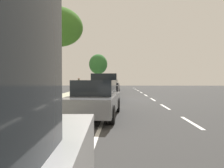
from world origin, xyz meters
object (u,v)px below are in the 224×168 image
at_px(street_tree_near_cyclist, 98,64).
at_px(parked_sedan_tan_second, 110,87).
at_px(parked_sedan_grey_far, 96,99).
at_px(cyclist_with_backpack, 105,83).
at_px(fire_hydrant, 99,87).
at_px(parked_sedan_dark_blue_nearest, 113,85).
at_px(pedestrian_on_phone, 79,84).
at_px(parked_pickup_black_mid, 106,88).
at_px(street_tree_mid_block, 58,29).
at_px(bicycle_at_curb, 107,88).

bearing_deg(street_tree_near_cyclist, parked_sedan_tan_second, 102.22).
relative_size(parked_sedan_grey_far, cyclist_with_backpack, 2.51).
bearing_deg(fire_hydrant, street_tree_near_cyclist, -83.24).
distance_m(parked_sedan_dark_blue_nearest, parked_sedan_grey_far, 22.11).
height_order(pedestrian_on_phone, fire_hydrant, pedestrian_on_phone).
relative_size(parked_pickup_black_mid, cyclist_with_backpack, 2.98).
relative_size(cyclist_with_backpack, pedestrian_on_phone, 1.11).
relative_size(parked_sedan_tan_second, fire_hydrant, 5.32).
bearing_deg(street_tree_mid_block, cyclist_with_backpack, -95.83).
xyz_separation_m(parked_sedan_tan_second, bicycle_at_curb, (0.60, -4.49, -0.38)).
distance_m(parked_sedan_tan_second, parked_sedan_grey_far, 13.40).
relative_size(parked_sedan_dark_blue_nearest, street_tree_mid_block, 0.83).
relative_size(parked_sedan_tan_second, cyclist_with_backpack, 2.49).
distance_m(cyclist_with_backpack, fire_hydrant, 1.74).
distance_m(parked_sedan_dark_blue_nearest, bicycle_at_curb, 4.27).
height_order(parked_sedan_dark_blue_nearest, parked_sedan_grey_far, same).
bearing_deg(parked_pickup_black_mid, street_tree_near_cyclist, -82.32).
bearing_deg(parked_sedan_grey_far, street_tree_near_cyclist, -84.33).
relative_size(street_tree_near_cyclist, street_tree_mid_block, 1.02).
bearing_deg(cyclist_with_backpack, parked_pickup_black_mid, 94.03).
distance_m(street_tree_mid_block, fire_hydrant, 14.56).
xyz_separation_m(cyclist_with_backpack, street_tree_mid_block, (1.59, 15.53, 3.25)).
relative_size(cyclist_with_backpack, street_tree_mid_block, 0.33).
relative_size(parked_sedan_tan_second, pedestrian_on_phone, 2.77).
xyz_separation_m(parked_sedan_dark_blue_nearest, parked_pickup_black_mid, (0.00, 15.44, 0.15)).
bearing_deg(parked_sedan_tan_second, pedestrian_on_phone, -5.22).
distance_m(pedestrian_on_phone, fire_hydrant, 3.71).
relative_size(parked_sedan_grey_far, street_tree_near_cyclist, 0.82).
xyz_separation_m(parked_sedan_dark_blue_nearest, street_tree_near_cyclist, (2.41, -2.41, 3.24)).
height_order(parked_pickup_black_mid, street_tree_mid_block, street_tree_mid_block).
bearing_deg(parked_pickup_black_mid, street_tree_mid_block, 57.93).
height_order(parked_pickup_black_mid, cyclist_with_backpack, parked_pickup_black_mid).
bearing_deg(parked_sedan_tan_second, cyclist_with_backpack, -80.58).
bearing_deg(parked_sedan_grey_far, cyclist_with_backpack, -87.35).
xyz_separation_m(parked_sedan_dark_blue_nearest, cyclist_with_backpack, (0.83, 3.75, 0.35)).
xyz_separation_m(parked_sedan_tan_second, pedestrian_on_phone, (3.41, -0.31, 0.28)).
height_order(parked_sedan_dark_blue_nearest, parked_pickup_black_mid, parked_pickup_black_mid).
xyz_separation_m(parked_sedan_tan_second, street_tree_mid_block, (2.41, 10.58, 3.60)).
distance_m(parked_sedan_tan_second, cyclist_with_backpack, 5.03).
xyz_separation_m(parked_sedan_dark_blue_nearest, fire_hydrant, (1.50, 5.26, -0.20)).
distance_m(parked_pickup_black_mid, parked_sedan_grey_far, 6.66).
relative_size(street_tree_near_cyclist, fire_hydrant, 6.54).
height_order(bicycle_at_curb, fire_hydrant, fire_hydrant).
bearing_deg(pedestrian_on_phone, fire_hydrant, -121.44).
relative_size(parked_sedan_tan_second, bicycle_at_curb, 3.38).
bearing_deg(fire_hydrant, bicycle_at_curb, -130.60).
distance_m(street_tree_near_cyclist, fire_hydrant, 8.46).
height_order(parked_sedan_dark_blue_nearest, parked_sedan_tan_second, same).
height_order(parked_sedan_tan_second, cyclist_with_backpack, cyclist_with_backpack).
xyz_separation_m(cyclist_with_backpack, fire_hydrant, (0.68, 1.51, -0.55)).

